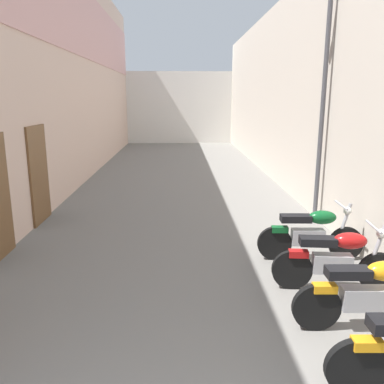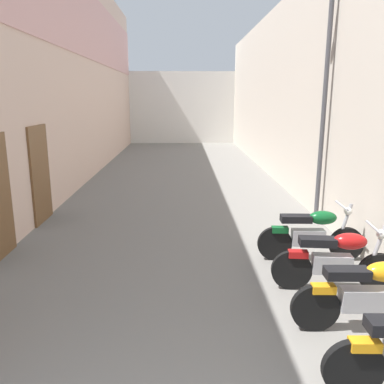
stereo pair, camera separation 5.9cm
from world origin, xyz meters
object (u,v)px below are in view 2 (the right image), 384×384
(motorcycle_fourth, at_px, (336,259))
(motorcycle_fifth, at_px, (312,233))
(motorcycle_third, at_px, (369,293))
(street_lamp, at_px, (321,91))

(motorcycle_fourth, bearing_deg, motorcycle_fifth, 90.00)
(motorcycle_third, bearing_deg, motorcycle_fifth, 90.00)
(motorcycle_fifth, bearing_deg, motorcycle_fourth, -90.00)
(motorcycle_fourth, height_order, motorcycle_fifth, same)
(motorcycle_fourth, bearing_deg, motorcycle_third, -90.00)
(motorcycle_fourth, distance_m, street_lamp, 4.13)
(motorcycle_third, bearing_deg, street_lamp, 80.69)
(motorcycle_fourth, relative_size, motorcycle_fifth, 1.00)
(motorcycle_third, distance_m, street_lamp, 4.99)
(motorcycle_fourth, bearing_deg, street_lamp, 77.78)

